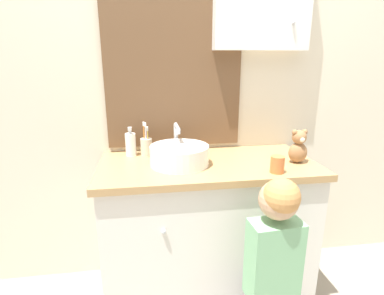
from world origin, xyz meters
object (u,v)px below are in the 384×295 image
at_px(sink_basin, 180,154).
at_px(toothbrush_holder, 146,146).
at_px(teddy_bear, 298,147).
at_px(child_figure, 273,260).
at_px(soap_dispenser, 131,144).
at_px(drinking_cup, 277,164).

height_order(sink_basin, toothbrush_holder, toothbrush_holder).
xyz_separation_m(sink_basin, toothbrush_holder, (-0.17, 0.18, 0.00)).
height_order(toothbrush_holder, teddy_bear, toothbrush_holder).
bearing_deg(child_figure, teddy_bear, 54.50).
bearing_deg(soap_dispenser, child_figure, -46.18).
distance_m(toothbrush_holder, child_figure, 0.89).
height_order(soap_dispenser, drinking_cup, soap_dispenser).
xyz_separation_m(soap_dispenser, child_figure, (0.61, -0.64, -0.37)).
xyz_separation_m(sink_basin, drinking_cup, (0.45, -0.19, -0.01)).
relative_size(teddy_bear, drinking_cup, 2.19).
distance_m(sink_basin, toothbrush_holder, 0.25).
xyz_separation_m(sink_basin, child_figure, (0.35, -0.45, -0.35)).
distance_m(soap_dispenser, drinking_cup, 0.81).
relative_size(toothbrush_holder, teddy_bear, 1.07).
xyz_separation_m(soap_dispenser, drinking_cup, (0.71, -0.38, -0.03)).
relative_size(sink_basin, teddy_bear, 1.99).
height_order(child_figure, teddy_bear, teddy_bear).
relative_size(soap_dispenser, drinking_cup, 2.03).
bearing_deg(toothbrush_holder, soap_dispenser, 176.87).
distance_m(child_figure, teddy_bear, 0.60).
distance_m(toothbrush_holder, teddy_bear, 0.83).
bearing_deg(child_figure, soap_dispenser, 133.82).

